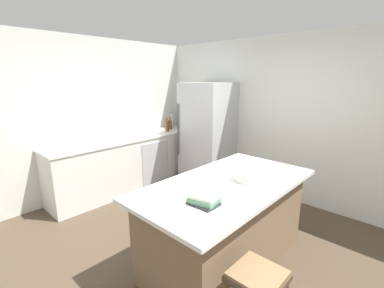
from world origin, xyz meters
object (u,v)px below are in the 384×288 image
(soda_bottle, at_px, (172,122))
(mixing_bowl, at_px, (247,176))
(syrup_bottle, at_px, (170,124))
(whiskey_bottle, at_px, (167,126))
(cookbook_stack, at_px, (204,200))
(kitchen_island, at_px, (226,222))
(refrigerator, at_px, (207,135))
(hot_sauce_bottle, at_px, (166,125))
(wine_bottle, at_px, (180,120))
(bar_stool, at_px, (257,286))
(sink_faucet, at_px, (100,132))
(olive_oil_bottle, at_px, (179,123))

(soda_bottle, xyz_separation_m, mixing_bowl, (2.63, -1.36, -0.10))
(syrup_bottle, xyz_separation_m, whiskey_bottle, (0.12, -0.18, 0.00))
(cookbook_stack, bearing_deg, soda_bottle, 141.86)
(kitchen_island, relative_size, refrigerator, 1.07)
(refrigerator, relative_size, cookbook_stack, 7.21)
(hot_sauce_bottle, bearing_deg, refrigerator, 12.76)
(wine_bottle, xyz_separation_m, soda_bottle, (-0.05, -0.19, -0.03))
(kitchen_island, relative_size, mixing_bowl, 7.64)
(kitchen_island, relative_size, soda_bottle, 5.96)
(kitchen_island, relative_size, bar_stool, 3.18)
(sink_faucet, distance_m, hot_sauce_bottle, 1.42)
(syrup_bottle, distance_m, whiskey_bottle, 0.22)
(sink_faucet, height_order, olive_oil_bottle, sink_faucet)
(syrup_bottle, xyz_separation_m, cookbook_stack, (2.61, -1.99, -0.08))
(soda_bottle, xyz_separation_m, hot_sauce_bottle, (0.03, -0.18, -0.04))
(kitchen_island, height_order, refrigerator, refrigerator)
(olive_oil_bottle, bearing_deg, soda_bottle, -131.61)
(soda_bottle, xyz_separation_m, whiskey_bottle, (0.16, -0.27, -0.02))
(bar_stool, xyz_separation_m, cookbook_stack, (-0.59, 0.09, 0.44))
(sink_faucet, bearing_deg, olive_oil_bottle, 87.55)
(whiskey_bottle, bearing_deg, mixing_bowl, -23.82)
(kitchen_island, xyz_separation_m, syrup_bottle, (-2.47, 1.46, 0.57))
(sink_faucet, bearing_deg, wine_bottle, 89.05)
(soda_bottle, distance_m, cookbook_stack, 3.37)
(kitchen_island, xyz_separation_m, mixing_bowl, (0.12, 0.19, 0.50))
(whiskey_bottle, xyz_separation_m, cookbook_stack, (2.49, -1.81, -0.09))
(mixing_bowl, bearing_deg, hot_sauce_bottle, 155.54)
(syrup_bottle, bearing_deg, whiskey_bottle, -57.27)
(refrigerator, xyz_separation_m, hot_sauce_bottle, (-0.91, -0.21, 0.09))
(bar_stool, xyz_separation_m, wine_bottle, (-3.19, 2.37, 0.58))
(kitchen_island, height_order, hot_sauce_bottle, hot_sauce_bottle)
(kitchen_island, xyz_separation_m, whiskey_bottle, (-2.35, 1.28, 0.58))
(cookbook_stack, bearing_deg, refrigerator, 129.20)
(hot_sauce_bottle, bearing_deg, cookbook_stack, -35.92)
(syrup_bottle, relative_size, hot_sauce_bottle, 1.17)
(sink_faucet, xyz_separation_m, cookbook_stack, (2.63, -0.49, -0.14))
(refrigerator, xyz_separation_m, soda_bottle, (-0.93, -0.03, 0.12))
(wine_bottle, distance_m, soda_bottle, 0.20)
(kitchen_island, distance_m, cookbook_stack, 0.74)
(refrigerator, height_order, syrup_bottle, refrigerator)
(hot_sauce_bottle, bearing_deg, mixing_bowl, -24.46)
(bar_stool, xyz_separation_m, mixing_bowl, (-0.61, 0.81, 0.44))
(bar_stool, relative_size, wine_bottle, 1.56)
(soda_bottle, height_order, syrup_bottle, soda_bottle)
(bar_stool, bearing_deg, mixing_bowl, 126.79)
(sink_faucet, distance_m, syrup_bottle, 1.51)
(refrigerator, relative_size, syrup_bottle, 7.31)
(cookbook_stack, bearing_deg, kitchen_island, 104.74)
(kitchen_island, bearing_deg, wine_bottle, 144.78)
(sink_faucet, relative_size, wine_bottle, 0.74)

